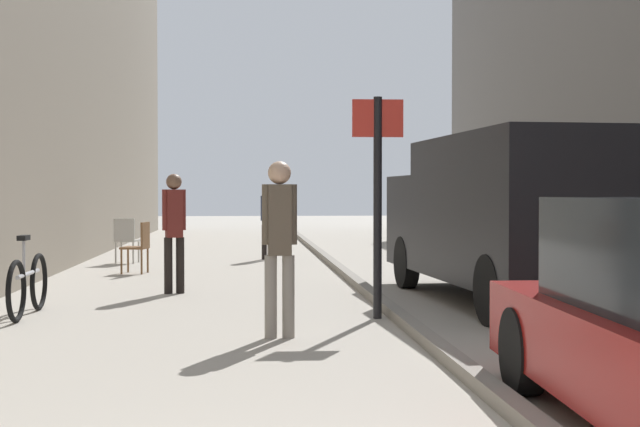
% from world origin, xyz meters
% --- Properties ---
extents(ground_plane, '(80.00, 80.00, 0.00)m').
position_xyz_m(ground_plane, '(0.00, 12.00, 0.00)').
color(ground_plane, '#A8A093').
extents(kerb_strip, '(0.16, 40.00, 0.12)m').
position_xyz_m(kerb_strip, '(1.58, 12.00, 0.06)').
color(kerb_strip, gray).
rests_on(kerb_strip, ground_plane).
extents(pedestrian_main_foreground, '(0.34, 0.25, 1.75)m').
position_xyz_m(pedestrian_main_foreground, '(-1.22, 10.18, 1.01)').
color(pedestrian_main_foreground, black).
rests_on(pedestrian_main_foreground, ground_plane).
extents(pedestrian_mid_block, '(0.32, 0.21, 1.62)m').
position_xyz_m(pedestrian_mid_block, '(0.32, 16.53, 0.93)').
color(pedestrian_mid_block, black).
rests_on(pedestrian_mid_block, ground_plane).
extents(pedestrian_far_crossing, '(0.36, 0.23, 1.80)m').
position_xyz_m(pedestrian_far_crossing, '(0.17, 6.17, 1.04)').
color(pedestrian_far_crossing, gray).
rests_on(pedestrian_far_crossing, ground_plane).
extents(delivery_van, '(2.38, 5.63, 2.21)m').
position_xyz_m(delivery_van, '(3.35, 8.70, 1.20)').
color(delivery_van, black).
rests_on(delivery_van, ground_plane).
extents(street_sign_post, '(0.60, 0.10, 2.60)m').
position_xyz_m(street_sign_post, '(1.37, 7.45, 1.55)').
color(street_sign_post, black).
rests_on(street_sign_post, ground_plane).
extents(bicycle_leaning, '(0.10, 1.77, 0.98)m').
position_xyz_m(bicycle_leaning, '(-2.77, 7.98, 0.38)').
color(bicycle_leaning, black).
rests_on(bicycle_leaning, ground_plane).
extents(cafe_chair_near_window, '(0.51, 0.51, 0.94)m').
position_xyz_m(cafe_chair_near_window, '(-2.66, 15.72, 0.55)').
color(cafe_chair_near_window, '#B7B2A8').
rests_on(cafe_chair_near_window, ground_plane).
extents(cafe_chair_by_doorway, '(0.51, 0.51, 0.94)m').
position_xyz_m(cafe_chair_by_doorway, '(-2.11, 13.41, 0.55)').
color(cafe_chair_by_doorway, brown).
rests_on(cafe_chair_by_doorway, ground_plane).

